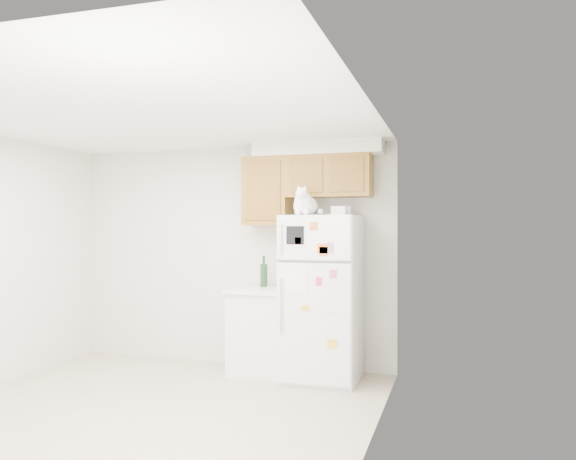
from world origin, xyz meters
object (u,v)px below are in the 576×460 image
at_px(bottle_green, 264,271).
at_px(bottle_amber, 263,274).
at_px(refrigerator, 322,297).
at_px(storage_box_back, 341,211).
at_px(base_counter, 261,330).
at_px(storage_box_front, 340,211).
at_px(cat, 305,204).

xyz_separation_m(bottle_green, bottle_amber, (-0.01, 0.01, -0.04)).
distance_m(refrigerator, bottle_amber, 0.78).
distance_m(refrigerator, storage_box_back, 0.93).
xyz_separation_m(base_counter, storage_box_back, (0.86, 0.09, 1.29)).
distance_m(refrigerator, base_counter, 0.79).
distance_m(storage_box_back, bottle_amber, 1.13).
bearing_deg(storage_box_back, refrigerator, -158.85).
relative_size(storage_box_front, bottle_amber, 0.56).
bearing_deg(storage_box_back, bottle_green, 153.70).
height_order(bottle_green, bottle_amber, bottle_green).
xyz_separation_m(cat, storage_box_front, (0.34, 0.09, -0.07)).
bearing_deg(bottle_green, bottle_amber, 124.98).
relative_size(cat, storage_box_front, 2.89).
distance_m(base_counter, cat, 1.47).
distance_m(bottle_green, bottle_amber, 0.04).
bearing_deg(cat, bottle_amber, 147.64).
bearing_deg(base_counter, refrigerator, -6.09).
relative_size(storage_box_back, storage_box_front, 1.20).
xyz_separation_m(refrigerator, storage_box_front, (0.20, -0.05, 0.89)).
bearing_deg(storage_box_front, bottle_green, 170.82).
xyz_separation_m(cat, bottle_green, (-0.57, 0.35, -0.72)).
relative_size(refrigerator, storage_box_front, 11.33).
xyz_separation_m(refrigerator, cat, (-0.14, -0.14, 0.96)).
bearing_deg(bottle_amber, cat, -32.36).
height_order(refrigerator, cat, cat).
bearing_deg(bottle_green, cat, -31.93).
height_order(storage_box_front, bottle_amber, storage_box_front).
distance_m(base_counter, bottle_green, 0.64).
height_order(storage_box_back, bottle_green, storage_box_back).
bearing_deg(cat, base_counter, 158.40).
bearing_deg(base_counter, storage_box_front, -8.00).
bearing_deg(refrigerator, storage_box_back, 44.23).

